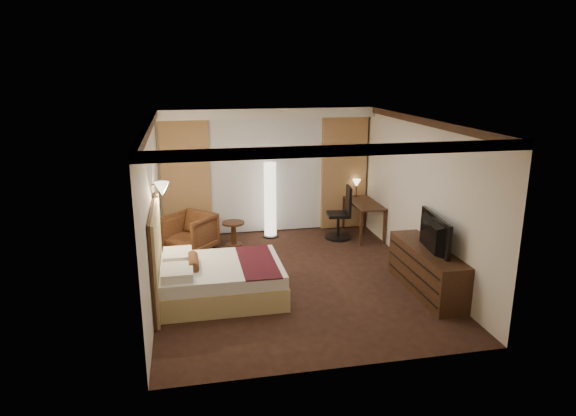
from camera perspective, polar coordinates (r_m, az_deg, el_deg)
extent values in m
cube|color=black|center=(8.88, 0.52, -7.85)|extent=(4.50, 5.50, 0.01)
cube|color=white|center=(8.19, 0.57, 9.76)|extent=(4.50, 5.50, 0.01)
cube|color=silver|center=(11.07, -2.45, 4.19)|extent=(4.50, 0.02, 2.70)
cube|color=silver|center=(8.27, -14.88, -0.23)|extent=(0.02, 5.50, 2.70)
cube|color=silver|center=(9.16, 14.45, 1.31)|extent=(0.02, 5.50, 2.70)
cube|color=white|center=(10.64, -2.31, 10.54)|extent=(4.50, 0.50, 0.20)
cube|color=silver|center=(11.01, -2.38, 3.60)|extent=(2.48, 0.04, 2.45)
cube|color=#A5764B|center=(10.82, -11.26, 3.10)|extent=(1.00, 0.14, 2.45)
cube|color=#A5764B|center=(11.34, 6.20, 3.88)|extent=(1.00, 0.14, 2.45)
imported|color=#4B2116|center=(10.21, -10.79, -2.50)|extent=(1.10, 1.10, 0.83)
imported|color=black|center=(8.32, 15.31, -2.16)|extent=(0.80, 1.24, 0.15)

